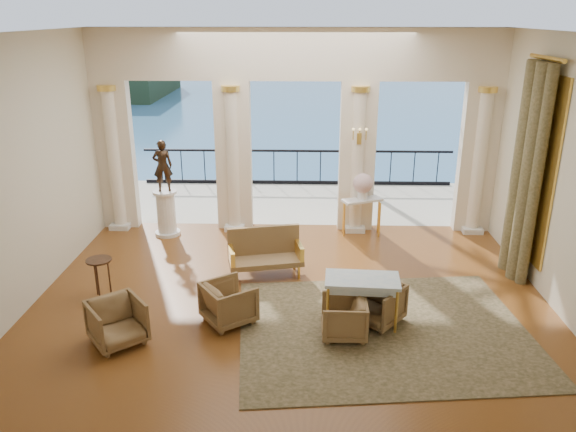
{
  "coord_description": "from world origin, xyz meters",
  "views": [
    {
      "loc": [
        0.21,
        -8.57,
        4.78
      ],
      "look_at": [
        -0.06,
        0.6,
        1.45
      ],
      "focal_mm": 35.0,
      "sensor_mm": 36.0,
      "label": 1
    }
  ],
  "objects_px": {
    "armchair_b": "(377,301)",
    "pedestal": "(166,214)",
    "settee": "(265,252)",
    "console_table": "(362,205)",
    "armchair_a": "(117,320)",
    "statue": "(163,166)",
    "game_table": "(362,283)",
    "armchair_d": "(229,301)",
    "armchair_c": "(344,316)",
    "side_table": "(99,265)"
  },
  "relations": [
    {
      "from": "armchair_d",
      "to": "settee",
      "type": "relative_size",
      "value": 0.51
    },
    {
      "from": "settee",
      "to": "side_table",
      "type": "xyz_separation_m",
      "value": [
        -2.84,
        -1.01,
        0.17
      ]
    },
    {
      "from": "settee",
      "to": "game_table",
      "type": "xyz_separation_m",
      "value": [
        1.68,
        -1.78,
        0.27
      ]
    },
    {
      "from": "settee",
      "to": "console_table",
      "type": "relative_size",
      "value": 1.55
    },
    {
      "from": "armchair_a",
      "to": "armchair_c",
      "type": "relative_size",
      "value": 1.1
    },
    {
      "from": "armchair_c",
      "to": "pedestal",
      "type": "xyz_separation_m",
      "value": [
        -3.75,
        4.18,
        0.15
      ]
    },
    {
      "from": "armchair_a",
      "to": "console_table",
      "type": "height_order",
      "value": "console_table"
    },
    {
      "from": "armchair_d",
      "to": "statue",
      "type": "relative_size",
      "value": 0.66
    },
    {
      "from": "armchair_a",
      "to": "armchair_b",
      "type": "height_order",
      "value": "armchair_a"
    },
    {
      "from": "game_table",
      "to": "settee",
      "type": "bearing_deg",
      "value": 137.03
    },
    {
      "from": "armchair_b",
      "to": "console_table",
      "type": "xyz_separation_m",
      "value": [
        0.11,
        3.88,
        0.33
      ]
    },
    {
      "from": "armchair_b",
      "to": "pedestal",
      "type": "distance_m",
      "value": 5.71
    },
    {
      "from": "statue",
      "to": "armchair_c",
      "type": "bearing_deg",
      "value": 118.64
    },
    {
      "from": "side_table",
      "to": "settee",
      "type": "bearing_deg",
      "value": 19.59
    },
    {
      "from": "statue",
      "to": "side_table",
      "type": "height_order",
      "value": "statue"
    },
    {
      "from": "armchair_c",
      "to": "statue",
      "type": "distance_m",
      "value": 5.76
    },
    {
      "from": "armchair_c",
      "to": "side_table",
      "type": "xyz_separation_m",
      "value": [
        -4.22,
        1.17,
        0.27
      ]
    },
    {
      "from": "armchair_b",
      "to": "side_table",
      "type": "xyz_separation_m",
      "value": [
        -4.77,
        0.73,
        0.25
      ]
    },
    {
      "from": "statue",
      "to": "armchair_a",
      "type": "bearing_deg",
      "value": 80.46
    },
    {
      "from": "pedestal",
      "to": "console_table",
      "type": "xyz_separation_m",
      "value": [
        4.42,
        0.14,
        0.2
      ]
    },
    {
      "from": "armchair_a",
      "to": "statue",
      "type": "distance_m",
      "value": 4.65
    },
    {
      "from": "armchair_d",
      "to": "side_table",
      "type": "distance_m",
      "value": 2.51
    },
    {
      "from": "armchair_d",
      "to": "statue",
      "type": "bearing_deg",
      "value": -8.85
    },
    {
      "from": "game_table",
      "to": "armchair_d",
      "type": "bearing_deg",
      "value": -175.81
    },
    {
      "from": "armchair_d",
      "to": "console_table",
      "type": "height_order",
      "value": "console_table"
    },
    {
      "from": "pedestal",
      "to": "side_table",
      "type": "height_order",
      "value": "pedestal"
    },
    {
      "from": "armchair_c",
      "to": "settee",
      "type": "distance_m",
      "value": 2.58
    },
    {
      "from": "armchair_c",
      "to": "game_table",
      "type": "height_order",
      "value": "game_table"
    },
    {
      "from": "armchair_b",
      "to": "settee",
      "type": "xyz_separation_m",
      "value": [
        -1.93,
        1.74,
        0.08
      ]
    },
    {
      "from": "pedestal",
      "to": "console_table",
      "type": "distance_m",
      "value": 4.43
    },
    {
      "from": "armchair_a",
      "to": "game_table",
      "type": "height_order",
      "value": "game_table"
    },
    {
      "from": "settee",
      "to": "console_table",
      "type": "height_order",
      "value": "settee"
    },
    {
      "from": "armchair_c",
      "to": "armchair_a",
      "type": "bearing_deg",
      "value": -84.59
    },
    {
      "from": "statue",
      "to": "armchair_b",
      "type": "bearing_deg",
      "value": 125.78
    },
    {
      "from": "armchair_d",
      "to": "game_table",
      "type": "distance_m",
      "value": 2.18
    },
    {
      "from": "game_table",
      "to": "side_table",
      "type": "relative_size",
      "value": 1.68
    },
    {
      "from": "statue",
      "to": "console_table",
      "type": "distance_m",
      "value": 4.52
    },
    {
      "from": "armchair_a",
      "to": "pedestal",
      "type": "bearing_deg",
      "value": 55.0
    },
    {
      "from": "settee",
      "to": "game_table",
      "type": "distance_m",
      "value": 2.46
    },
    {
      "from": "console_table",
      "to": "side_table",
      "type": "distance_m",
      "value": 5.81
    },
    {
      "from": "armchair_d",
      "to": "statue",
      "type": "xyz_separation_m",
      "value": [
        -1.91,
        3.8,
        1.24
      ]
    },
    {
      "from": "pedestal",
      "to": "side_table",
      "type": "bearing_deg",
      "value": -98.81
    },
    {
      "from": "pedestal",
      "to": "side_table",
      "type": "xyz_separation_m",
      "value": [
        -0.47,
        -3.01,
        0.12
      ]
    },
    {
      "from": "settee",
      "to": "armchair_b",
      "type": "bearing_deg",
      "value": -54.49
    },
    {
      "from": "armchair_d",
      "to": "settee",
      "type": "xyz_separation_m",
      "value": [
        0.47,
        1.8,
        0.08
      ]
    },
    {
      "from": "console_table",
      "to": "pedestal",
      "type": "bearing_deg",
      "value": 159.26
    },
    {
      "from": "armchair_b",
      "to": "pedestal",
      "type": "xyz_separation_m",
      "value": [
        -4.31,
        3.74,
        0.13
      ]
    },
    {
      "from": "armchair_a",
      "to": "game_table",
      "type": "xyz_separation_m",
      "value": [
        3.77,
        0.69,
        0.34
      ]
    },
    {
      "from": "armchair_a",
      "to": "pedestal",
      "type": "height_order",
      "value": "pedestal"
    },
    {
      "from": "side_table",
      "to": "console_table",
      "type": "bearing_deg",
      "value": 32.8
    }
  ]
}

